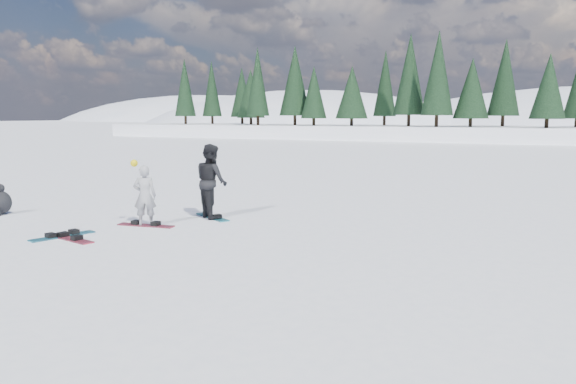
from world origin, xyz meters
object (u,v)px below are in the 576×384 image
Objects in this scene: snowboarder_man at (212,181)px; snowboard_loose_a at (63,236)px; snowboard_loose_b at (70,239)px; snowboarder_woman at (145,195)px.

snowboard_loose_a is (-1.79, -3.53, -0.99)m from snowboarder_man.
snowboard_loose_a is at bearing 98.10° from snowboarder_man.
snowboard_loose_b is at bearing 103.77° from snowboarder_man.
snowboarder_woman is 0.84× the size of snowboarder_man.
snowboarder_man is (0.88, 1.71, 0.22)m from snowboarder_woman.
snowboarder_woman is 2.17m from snowboard_loose_b.
snowboard_loose_a is 0.39m from snowboard_loose_b.
snowboarder_woman is 1.12× the size of snowboard_loose_b.
snowboard_loose_a is (-0.91, -1.82, -0.77)m from snowboarder_woman.
snowboard_loose_a is at bearing 173.20° from snowboard_loose_b.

